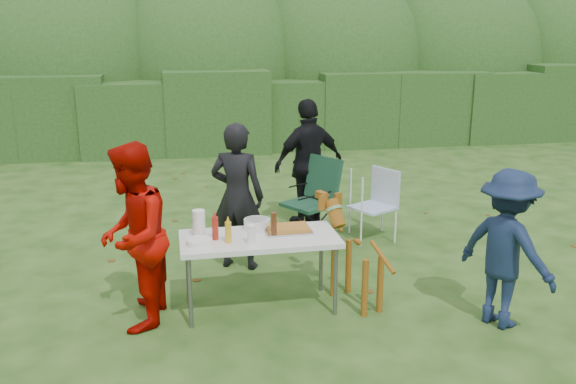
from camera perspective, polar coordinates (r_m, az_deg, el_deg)
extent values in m
plane|color=#1E4211|center=(6.07, -0.39, -10.83)|extent=(80.00, 80.00, 0.00)
cube|color=#23471C|center=(13.51, -6.76, 7.51)|extent=(22.00, 1.40, 1.70)
ellipsoid|color=#3D6628|center=(15.02, -7.35, 11.15)|extent=(20.00, 2.60, 3.20)
cube|color=silver|center=(5.81, -2.69, -4.41)|extent=(1.50, 0.70, 0.05)
cylinder|color=slate|center=(5.64, -9.16, -9.30)|extent=(0.04, 0.04, 0.69)
cylinder|color=slate|center=(5.83, 4.47, -8.31)|extent=(0.04, 0.04, 0.69)
cylinder|color=slate|center=(6.16, -9.36, -7.14)|extent=(0.04, 0.04, 0.69)
cylinder|color=slate|center=(6.33, 3.11, -6.32)|extent=(0.04, 0.04, 0.69)
imported|color=black|center=(6.81, -4.76, -0.42)|extent=(0.72, 0.62, 1.67)
imported|color=#A60800|center=(5.63, -14.32, -4.08)|extent=(0.77, 0.92, 1.70)
imported|color=black|center=(8.22, 1.97, 2.67)|extent=(1.10, 0.71, 1.74)
imported|color=#13203D|center=(5.85, 19.78, -5.03)|extent=(0.92, 1.09, 1.47)
cube|color=#B7B7BA|center=(5.93, -0.02, -3.64)|extent=(0.45, 0.30, 0.02)
cube|color=#B06F29|center=(5.92, -0.02, -3.38)|extent=(0.40, 0.26, 0.04)
cylinder|color=gold|center=(5.63, -5.61, -3.77)|extent=(0.06, 0.06, 0.20)
cylinder|color=#A12216|center=(5.73, -6.83, -3.39)|extent=(0.06, 0.06, 0.22)
cylinder|color=#47230F|center=(5.75, -1.34, -3.08)|extent=(0.06, 0.06, 0.24)
cylinder|color=white|center=(5.82, -8.34, -2.94)|extent=(0.12, 0.12, 0.26)
cylinder|color=white|center=(5.59, -3.46, -3.98)|extent=(0.08, 0.08, 0.18)
cylinder|color=silver|center=(6.00, -2.92, -3.01)|extent=(0.26, 0.26, 0.10)
cylinder|color=white|center=(5.65, -8.30, -4.61)|extent=(0.24, 0.24, 0.05)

